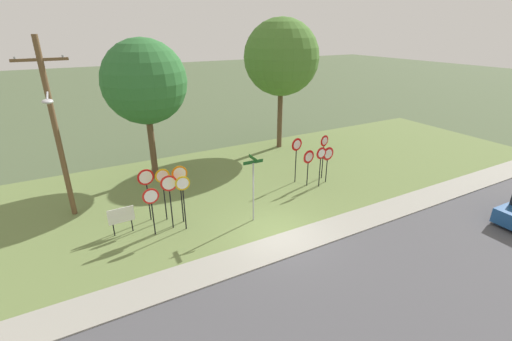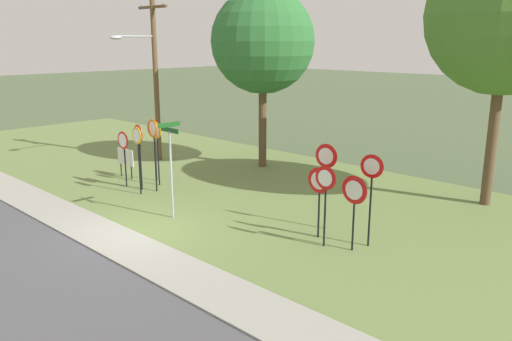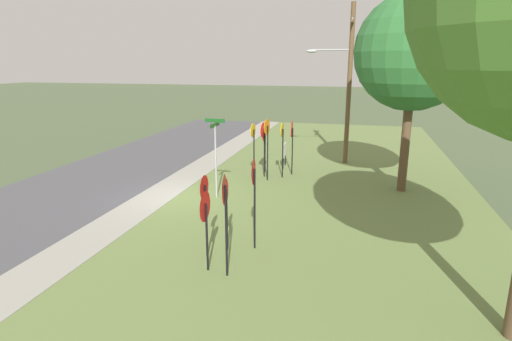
{
  "view_description": "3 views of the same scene",
  "coord_description": "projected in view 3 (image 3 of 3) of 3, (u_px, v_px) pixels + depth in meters",
  "views": [
    {
      "loc": [
        -7.12,
        -10.92,
        8.45
      ],
      "look_at": [
        1.1,
        3.95,
        1.42
      ],
      "focal_mm": 24.42,
      "sensor_mm": 36.0,
      "label": 1
    },
    {
      "loc": [
        12.66,
        -8.0,
        5.68
      ],
      "look_at": [
        1.2,
        3.97,
        1.48
      ],
      "focal_mm": 35.77,
      "sensor_mm": 36.0,
      "label": 2
    },
    {
      "loc": [
        14.75,
        7.02,
        5.32
      ],
      "look_at": [
        0.98,
        3.57,
        1.61
      ],
      "focal_mm": 29.23,
      "sensor_mm": 36.0,
      "label": 3
    }
  ],
  "objects": [
    {
      "name": "notice_board",
      "position": [
        284.0,
        151.0,
        21.34
      ],
      "size": [
        1.1,
        0.07,
        1.25
      ],
      "rotation": [
        0.0,
        0.0,
        0.03
      ],
      "color": "black",
      "rests_on": "grass_median"
    },
    {
      "name": "yield_sign_near_left",
      "position": [
        224.0,
        202.0,
        10.13
      ],
      "size": [
        0.66,
        0.15,
        2.67
      ],
      "rotation": [
        0.0,
        0.0,
        0.19
      ],
      "color": "black",
      "rests_on": "grass_median"
    },
    {
      "name": "yield_sign_near_right",
      "position": [
        254.0,
        182.0,
        11.69
      ],
      "size": [
        0.74,
        0.12,
        2.68
      ],
      "rotation": [
        0.0,
        0.0,
        0.11
      ],
      "color": "black",
      "rests_on": "grass_median"
    },
    {
      "name": "yield_sign_far_right",
      "position": [
        205.0,
        213.0,
        10.52
      ],
      "size": [
        0.79,
        0.1,
        2.14
      ],
      "rotation": [
        0.0,
        0.0,
        0.02
      ],
      "color": "black",
      "rests_on": "grass_median"
    },
    {
      "name": "stop_sign_near_left",
      "position": [
        253.0,
        139.0,
        18.95
      ],
      "size": [
        0.65,
        0.11,
        2.59
      ],
      "rotation": [
        0.0,
        0.0,
        -0.08
      ],
      "color": "black",
      "rests_on": "grass_median"
    },
    {
      "name": "stop_sign_far_right",
      "position": [
        282.0,
        138.0,
        19.16
      ],
      "size": [
        0.66,
        0.1,
        2.58
      ],
      "rotation": [
        0.0,
        0.0,
        -0.02
      ],
      "color": "black",
      "rests_on": "grass_median"
    },
    {
      "name": "stop_sign_center_tall",
      "position": [
        292.0,
        136.0,
        19.69
      ],
      "size": [
        0.75,
        0.11,
        2.57
      ],
      "rotation": [
        0.0,
        0.0,
        0.06
      ],
      "color": "black",
      "rests_on": "grass_median"
    },
    {
      "name": "yield_sign_center",
      "position": [
        225.0,
        198.0,
        11.68
      ],
      "size": [
        0.77,
        0.12,
        2.14
      ],
      "rotation": [
        0.0,
        0.0,
        0.09
      ],
      "color": "black",
      "rests_on": "grass_median"
    },
    {
      "name": "stop_sign_far_center",
      "position": [
        267.0,
        136.0,
        18.66
      ],
      "size": [
        0.69,
        0.13,
        2.81
      ],
      "rotation": [
        0.0,
        0.0,
        -0.14
      ],
      "color": "black",
      "rests_on": "grass_median"
    },
    {
      "name": "yield_sign_far_left",
      "position": [
        204.0,
        197.0,
        11.25
      ],
      "size": [
        0.68,
        0.1,
        2.35
      ],
      "rotation": [
        0.0,
        0.0,
        0.02
      ],
      "color": "black",
      "rests_on": "grass_median"
    },
    {
      "name": "sidewalk_strip",
      "position": [
        158.0,
        195.0,
        17.02
      ],
      "size": [
        44.0,
        1.6,
        0.06
      ],
      "primitive_type": "cube",
      "color": "#99968C",
      "rests_on": "ground_plane"
    },
    {
      "name": "road_asphalt",
      "position": [
        74.0,
        189.0,
        17.96
      ],
      "size": [
        44.0,
        6.4,
        0.01
      ],
      "primitive_type": "cube",
      "color": "#4C4C51",
      "rests_on": "ground_plane"
    },
    {
      "name": "stop_sign_far_left",
      "position": [
        265.0,
        140.0,
        20.21
      ],
      "size": [
        0.7,
        0.09,
        2.23
      ],
      "rotation": [
        0.0,
        0.0,
        -0.0
      ],
      "color": "black",
      "rests_on": "grass_median"
    },
    {
      "name": "oak_tree_left",
      "position": [
        414.0,
        52.0,
        16.21
      ],
      "size": [
        4.59,
        4.59,
        7.95
      ],
      "color": "brown",
      "rests_on": "grass_median"
    },
    {
      "name": "ground_plane",
      "position": [
        176.0,
        197.0,
        16.84
      ],
      "size": [
        160.0,
        160.0,
        0.0
      ],
      "primitive_type": "plane",
      "color": "#4C5B3D"
    },
    {
      "name": "utility_pole",
      "position": [
        346.0,
        79.0,
        21.44
      ],
      "size": [
        2.1,
        2.41,
        8.15
      ],
      "color": "brown",
      "rests_on": "grass_median"
    },
    {
      "name": "grass_median",
      "position": [
        326.0,
        209.0,
        15.42
      ],
      "size": [
        44.0,
        12.0,
        0.04
      ],
      "primitive_type": "cube",
      "color": "olive",
      "rests_on": "ground_plane"
    },
    {
      "name": "stop_sign_near_right",
      "position": [
        264.0,
        137.0,
        19.31
      ],
      "size": [
        0.72,
        0.14,
        2.58
      ],
      "rotation": [
        0.0,
        0.0,
        -0.16
      ],
      "color": "black",
      "rests_on": "grass_median"
    },
    {
      "name": "street_name_post",
      "position": [
        216.0,
        152.0,
        16.29
      ],
      "size": [
        0.96,
        0.82,
        3.17
      ],
      "rotation": [
        0.0,
        0.0,
        -0.04
      ],
      "color": "#9EA0A8",
      "rests_on": "grass_median"
    }
  ]
}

